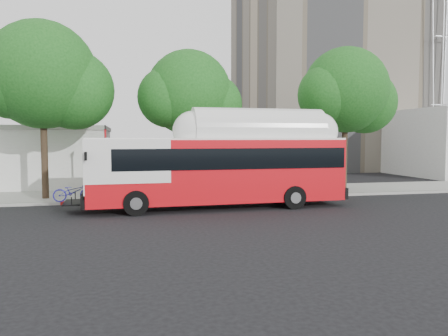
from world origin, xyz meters
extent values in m
plane|color=black|center=(0.00, 0.00, 0.00)|extent=(120.00, 120.00, 0.00)
cube|color=gray|center=(0.00, 6.50, 0.07)|extent=(60.00, 5.00, 0.15)
cube|color=gray|center=(0.00, 3.90, 0.07)|extent=(60.00, 0.30, 0.15)
cube|color=maroon|center=(-3.00, 3.90, 0.08)|extent=(10.00, 0.32, 0.16)
cylinder|color=#2D2116|center=(-9.00, 5.50, 3.04)|extent=(0.36, 0.36, 6.08)
sphere|color=#164C15|center=(-9.00, 5.50, 6.84)|extent=(5.80, 5.80, 5.80)
sphere|color=#164C15|center=(-7.41, 5.70, 6.08)|extent=(4.35, 4.35, 4.35)
cylinder|color=#2D2116|center=(-1.00, 6.00, 2.72)|extent=(0.36, 0.36, 5.44)
sphere|color=#164C15|center=(-1.00, 6.00, 6.12)|extent=(5.00, 5.00, 5.00)
sphere|color=#164C15|center=(0.38, 6.20, 5.44)|extent=(3.75, 3.75, 3.75)
cylinder|color=#2D2116|center=(9.00, 5.80, 2.88)|extent=(0.36, 0.36, 5.76)
sphere|color=#164C15|center=(9.00, 5.80, 6.48)|extent=(5.40, 5.40, 5.40)
sphere|color=#164C15|center=(10.48, 6.00, 5.76)|extent=(4.05, 4.05, 4.05)
cube|color=tan|center=(18.00, 28.00, 17.50)|extent=(18.00, 18.00, 35.00)
cube|color=red|center=(-0.26, 1.14, 1.86)|extent=(12.47, 3.01, 3.00)
cube|color=black|center=(0.26, 1.16, 2.48)|extent=(11.23, 3.04, 0.98)
cube|color=white|center=(-0.26, 1.14, 3.40)|extent=(12.47, 2.93, 0.10)
cube|color=white|center=(1.81, 1.20, 3.67)|extent=(6.67, 2.24, 0.57)
cube|color=black|center=(-7.03, 0.97, 0.52)|extent=(0.88, 1.88, 0.06)
imported|color=navy|center=(-7.03, 0.97, 1.01)|extent=(0.66, 1.79, 0.93)
cylinder|color=#A81217|center=(-5.74, 4.68, 1.96)|extent=(0.12, 0.12, 3.93)
cube|color=black|center=(-5.74, 4.68, 4.02)|extent=(0.05, 0.39, 0.25)
camera|label=1|loc=(-4.62, -19.78, 3.47)|focal=35.00mm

